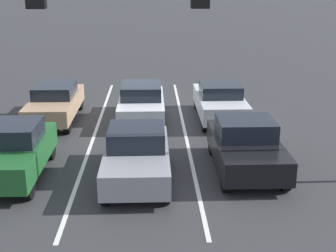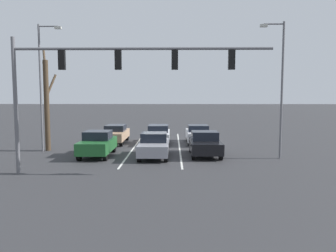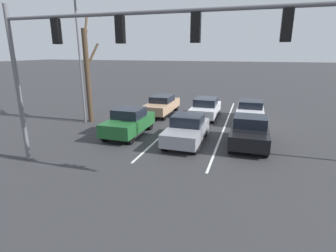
# 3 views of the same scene
# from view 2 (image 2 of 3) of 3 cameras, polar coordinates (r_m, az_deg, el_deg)

# --- Properties ---
(ground_plane) EXTENTS (240.00, 240.00, 0.00)m
(ground_plane) POSITION_cam_2_polar(r_m,az_deg,el_deg) (27.78, -1.70, -2.86)
(ground_plane) COLOR #333335
(lane_stripe_left_divider) EXTENTS (0.12, 16.19, 0.01)m
(lane_stripe_left_divider) POSITION_cam_2_polar(r_m,az_deg,el_deg) (25.69, 1.97, -3.53)
(lane_stripe_left_divider) COLOR silver
(lane_stripe_left_divider) RESTS_ON ground_plane
(lane_stripe_center_divider) EXTENTS (0.12, 16.19, 0.01)m
(lane_stripe_center_divider) POSITION_cam_2_polar(r_m,az_deg,el_deg) (25.85, -5.76, -3.49)
(lane_stripe_center_divider) COLOR silver
(lane_stripe_center_divider) RESTS_ON ground_plane
(car_black_leftlane_front) EXTENTS (1.94, 4.05, 1.60)m
(car_black_leftlane_front) POSITION_cam_2_polar(r_m,az_deg,el_deg) (21.77, 6.44, -3.09)
(car_black_leftlane_front) COLOR black
(car_black_leftlane_front) RESTS_ON ground_plane
(car_darkgreen_rightlane_front) EXTENTS (1.88, 4.11, 1.65)m
(car_darkgreen_rightlane_front) POSITION_cam_2_polar(r_m,az_deg,el_deg) (21.94, -12.16, -3.00)
(car_darkgreen_rightlane_front) COLOR #1E5928
(car_darkgreen_rightlane_front) RESTS_ON ground_plane
(car_gray_midlane_front) EXTENTS (1.86, 4.19, 1.57)m
(car_gray_midlane_front) POSITION_cam_2_polar(r_m,az_deg,el_deg) (21.13, -2.47, -3.37)
(car_gray_midlane_front) COLOR gray
(car_gray_midlane_front) RESTS_ON ground_plane
(car_white_midlane_second) EXTENTS (1.84, 4.23, 1.53)m
(car_white_midlane_second) POSITION_cam_2_polar(r_m,az_deg,el_deg) (27.09, -1.69, -1.38)
(car_white_midlane_second) COLOR silver
(car_white_midlane_second) RESTS_ON ground_plane
(car_silver_leftlane_second) EXTENTS (1.85, 4.44, 1.54)m
(car_silver_leftlane_second) POSITION_cam_2_polar(r_m,az_deg,el_deg) (27.15, 5.24, -1.41)
(car_silver_leftlane_second) COLOR silver
(car_silver_leftlane_second) RESTS_ON ground_plane
(car_tan_rightlane_second) EXTENTS (1.75, 4.63, 1.52)m
(car_tan_rightlane_second) POSITION_cam_2_polar(r_m,az_deg,el_deg) (27.53, -9.14, -1.33)
(car_tan_rightlane_second) COLOR tan
(car_tan_rightlane_second) RESTS_ON ground_plane
(traffic_signal_gantry) EXTENTS (12.84, 0.37, 6.84)m
(traffic_signal_gantry) POSITION_cam_2_polar(r_m,az_deg,el_deg) (16.68, -11.01, 9.32)
(traffic_signal_gantry) COLOR slate
(traffic_signal_gantry) RESTS_ON ground_plane
(street_lamp_right_shoulder) EXTENTS (1.64, 0.24, 8.85)m
(street_lamp_right_shoulder) POSITION_cam_2_polar(r_m,az_deg,el_deg) (24.64, -21.01, 7.41)
(street_lamp_right_shoulder) COLOR slate
(street_lamp_right_shoulder) RESTS_ON ground_plane
(street_lamp_left_shoulder) EXTENTS (1.52, 0.24, 8.46)m
(street_lamp_left_shoulder) POSITION_cam_2_polar(r_m,az_deg,el_deg) (21.56, 18.91, 7.24)
(street_lamp_left_shoulder) COLOR slate
(street_lamp_left_shoulder) RESTS_ON ground_plane
(bare_tree_near) EXTENTS (1.14, 1.67, 7.33)m
(bare_tree_near) POSITION_cam_2_polar(r_m,az_deg,el_deg) (25.02, -20.37, 4.20)
(bare_tree_near) COLOR #423323
(bare_tree_near) RESTS_ON ground_plane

